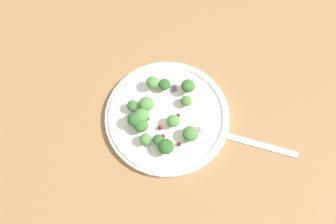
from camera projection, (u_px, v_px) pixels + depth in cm
name	position (u px, v px, depth cm)	size (l,w,h in cm)	color
ground_plane	(154.00, 123.00, 72.53)	(180.00, 180.00, 2.00)	olive
plate	(168.00, 116.00, 71.16)	(24.24, 24.24, 1.70)	white
dressing_pool	(168.00, 115.00, 70.76)	(14.06, 14.06, 0.20)	white
broccoli_floret_0	(133.00, 106.00, 69.94)	(2.16, 2.16, 2.19)	#ADD18E
broccoli_floret_1	(167.00, 146.00, 66.19)	(2.95, 2.95, 2.98)	#9EC684
broccoli_floret_2	(165.00, 84.00, 71.45)	(2.40, 2.40, 2.43)	#9EC684
broccoli_floret_3	(146.00, 139.00, 67.15)	(2.13, 2.13, 2.15)	#8EB77A
broccoli_floret_4	(142.00, 126.00, 67.94)	(2.64, 2.64, 2.67)	#9EC684
broccoli_floret_5	(187.00, 101.00, 70.28)	(2.13, 2.13, 2.16)	#ADD18E
broccoli_floret_6	(147.00, 104.00, 69.56)	(2.86, 2.86, 2.90)	#9EC684
broccoli_floret_7	(191.00, 134.00, 67.35)	(2.96, 2.96, 2.99)	#9EC684
broccoli_floret_8	(189.00, 86.00, 70.76)	(2.74, 2.74, 2.78)	#8EB77A
broccoli_floret_9	(174.00, 121.00, 68.31)	(2.44, 2.44, 2.47)	#8EB77A
broccoli_floret_10	(153.00, 82.00, 71.36)	(2.47, 2.47, 2.50)	#8EB77A
broccoli_floret_11	(142.00, 114.00, 68.72)	(2.95, 2.95, 2.99)	#9EC684
broccoli_floret_12	(135.00, 120.00, 68.01)	(2.68, 2.68, 2.72)	#9EC684
broccoli_floret_13	(159.00, 140.00, 66.70)	(2.07, 2.07, 2.09)	#ADD18E
cranberry_0	(164.00, 136.00, 68.65)	(0.83, 0.83, 0.83)	maroon
cranberry_1	(179.00, 116.00, 70.06)	(0.71, 0.71, 0.71)	maroon
cranberry_2	(148.00, 120.00, 69.94)	(0.80, 0.80, 0.80)	maroon
cranberry_3	(161.00, 128.00, 68.98)	(0.86, 0.86, 0.86)	maroon
cranberry_4	(180.00, 144.00, 67.71)	(0.77, 0.77, 0.77)	maroon
onion_bit_0	(175.00, 88.00, 72.88)	(1.34, 0.87, 0.53)	#934C84
onion_bit_1	(198.00, 130.00, 69.15)	(1.11, 1.16, 0.38)	#A35B93
onion_bit_2	(143.00, 107.00, 70.84)	(1.25, 1.03, 0.45)	#A35B93
fork	(244.00, 140.00, 69.77)	(8.80, 17.87, 0.50)	silver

